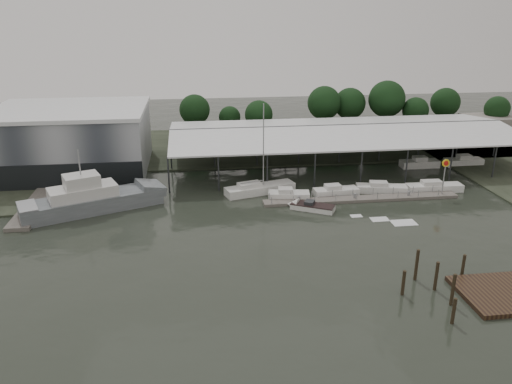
{
  "coord_description": "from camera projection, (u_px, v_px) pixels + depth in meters",
  "views": [
    {
      "loc": [
        -8.32,
        -53.36,
        25.29
      ],
      "look_at": [
        -0.23,
        8.49,
        2.5
      ],
      "focal_mm": 35.0,
      "sensor_mm": 36.0,
      "label": 1
    }
  ],
  "objects": [
    {
      "name": "white_sailboat",
      "position": [
        259.0,
        189.0,
        73.07
      ],
      "size": [
        10.72,
        5.37,
        13.34
      ],
      "rotation": [
        0.0,
        0.0,
        0.28
      ],
      "color": "white",
      "rests_on": "ground"
    },
    {
      "name": "floating_dock",
      "position": [
        361.0,
        199.0,
        70.46
      ],
      "size": [
        28.0,
        2.0,
        1.4
      ],
      "color": "slate",
      "rests_on": "ground"
    },
    {
      "name": "distant_commercial_buildings",
      "position": [
        506.0,
        126.0,
        107.57
      ],
      "size": [
        22.0,
        8.0,
        4.0
      ],
      "color": "gray",
      "rests_on": "ground"
    },
    {
      "name": "shell_fuel_sign",
      "position": [
        445.0,
        170.0,
        70.64
      ],
      "size": [
        1.1,
        0.18,
        5.55
      ],
      "color": "gray",
      "rests_on": "ground"
    },
    {
      "name": "horizon_tree_line",
      "position": [
        352.0,
        105.0,
        104.77
      ],
      "size": [
        70.5,
        10.28,
        11.53
      ],
      "color": "#2F2015",
      "rests_on": "ground"
    },
    {
      "name": "covered_boat_shed",
      "position": [
        341.0,
        129.0,
        85.44
      ],
      "size": [
        58.24,
        24.0,
        6.96
      ],
      "color": "white",
      "rests_on": "ground"
    },
    {
      "name": "moored_cruiser_2",
      "position": [
        381.0,
        188.0,
        73.45
      ],
      "size": [
        7.57,
        3.68,
        1.7
      ],
      "rotation": [
        0.0,
        0.0,
        -0.21
      ],
      "color": "white",
      "rests_on": "ground"
    },
    {
      "name": "land_strip_west",
      "position": [
        1.0,
        172.0,
        82.43
      ],
      "size": [
        20.0,
        40.0,
        0.3
      ],
      "color": "#3A4131",
      "rests_on": "ground"
    },
    {
      "name": "moored_cruiser_0",
      "position": [
        288.0,
        195.0,
        70.77
      ],
      "size": [
        6.04,
        3.02,
        1.7
      ],
      "rotation": [
        0.0,
        0.0,
        -0.15
      ],
      "color": "white",
      "rests_on": "ground"
    },
    {
      "name": "speedboat_underway",
      "position": [
        309.0,
        207.0,
        67.16
      ],
      "size": [
        16.03,
        9.64,
        2.0
      ],
      "rotation": [
        0.0,
        0.0,
        2.64
      ],
      "color": "white",
      "rests_on": "ground"
    },
    {
      "name": "ground",
      "position": [
        267.0,
        236.0,
        59.39
      ],
      "size": [
        200.0,
        200.0,
        0.0
      ],
      "primitive_type": "plane",
      "color": "#262C24",
      "rests_on": "ground"
    },
    {
      "name": "trawler_dock",
      "position": [
        37.0,
        203.0,
        68.69
      ],
      "size": [
        3.0,
        18.0,
        0.5
      ],
      "color": "slate",
      "rests_on": "ground"
    },
    {
      "name": "moored_cruiser_3",
      "position": [
        434.0,
        187.0,
        73.9
      ],
      "size": [
        8.31,
        2.46,
        1.7
      ],
      "rotation": [
        0.0,
        0.0,
        -0.03
      ],
      "color": "white",
      "rests_on": "ground"
    },
    {
      "name": "mooring_pilings",
      "position": [
        436.0,
        283.0,
        46.93
      ],
      "size": [
        7.91,
        8.15,
        3.92
      ],
      "color": "#2E2517",
      "rests_on": "ground"
    },
    {
      "name": "land_strip_far",
      "position": [
        235.0,
        146.0,
        98.47
      ],
      "size": [
        140.0,
        30.0,
        0.3
      ],
      "color": "#3A4131",
      "rests_on": "ground"
    },
    {
      "name": "moored_cruiser_1",
      "position": [
        335.0,
        191.0,
        72.17
      ],
      "size": [
        6.6,
        2.67,
        1.7
      ],
      "rotation": [
        0.0,
        0.0,
        0.07
      ],
      "color": "white",
      "rests_on": "ground"
    },
    {
      "name": "grey_trawler",
      "position": [
        93.0,
        199.0,
        66.5
      ],
      "size": [
        19.11,
        11.37,
        8.84
      ],
      "rotation": [
        0.0,
        0.0,
        0.39
      ],
      "color": "slate",
      "rests_on": "ground"
    },
    {
      "name": "storage_warehouse",
      "position": [
        72.0,
        139.0,
        82.05
      ],
      "size": [
        24.5,
        20.5,
        10.5
      ],
      "color": "#979BA1",
      "rests_on": "ground"
    }
  ]
}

